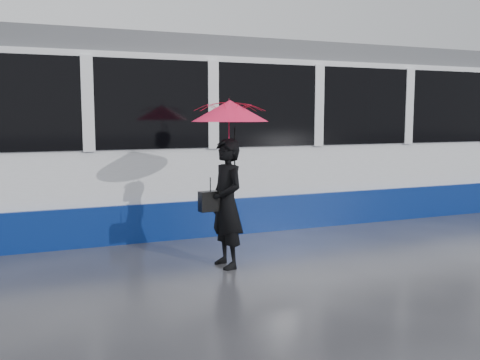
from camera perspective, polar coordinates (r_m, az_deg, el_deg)
name	(u,v)px	position (r m, az deg, el deg)	size (l,w,h in m)	color
ground	(233,255)	(7.89, -0.78, -7.98)	(90.00, 90.00, 0.00)	#29292D
rails	(184,223)	(10.19, -5.97, -4.56)	(34.00, 1.51, 0.02)	#3F3D38
tram	(217,136)	(10.21, -2.52, 4.70)	(26.00, 2.56, 3.35)	white
woman	(227,203)	(7.11, -1.44, -2.52)	(0.63, 0.41, 1.72)	black
umbrella	(230,126)	(7.04, -1.08, 5.79)	(1.13, 1.13, 1.16)	#FF157B
handbag	(210,201)	(7.05, -3.17, -2.26)	(0.32, 0.17, 0.45)	black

